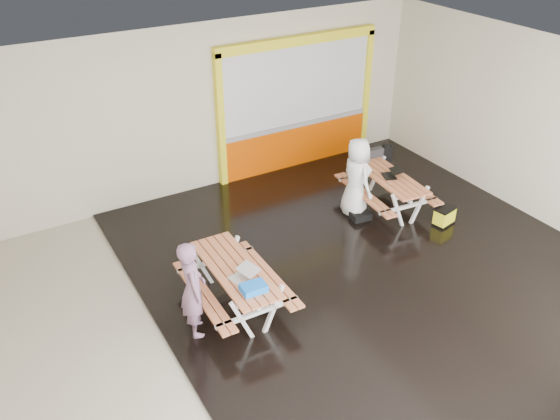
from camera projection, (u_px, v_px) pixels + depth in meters
room at (310, 193)px, 8.69m from camera, size 10.02×8.02×3.52m
deck at (367, 262)px, 10.11m from camera, size 7.50×7.98×0.05m
kiosk at (297, 107)px, 12.72m from camera, size 3.88×0.16×3.00m
picnic_table_left at (235, 277)px, 8.79m from camera, size 1.36×1.97×0.78m
picnic_table_right at (387, 183)px, 11.44m from camera, size 1.47×2.04×0.77m
person_left at (193, 289)px, 8.20m from camera, size 0.49×0.63×1.55m
person_right at (357, 178)px, 11.15m from camera, size 0.57×0.83×1.63m
laptop_left at (244, 276)px, 8.43m from camera, size 0.45×0.42×0.16m
laptop_right at (392, 174)px, 11.28m from camera, size 0.47×0.44×0.16m
blue_pouch at (254, 288)px, 8.19m from camera, size 0.37×0.27×0.11m
toolbox at (373, 152)px, 12.05m from camera, size 0.42×0.23×0.23m
backpack at (385, 153)px, 12.36m from camera, size 0.26×0.18×0.42m
dark_case at (360, 216)px, 11.28m from camera, size 0.40×0.32×0.14m
fluke_bag at (444, 216)px, 11.06m from camera, size 0.47×0.35×0.36m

